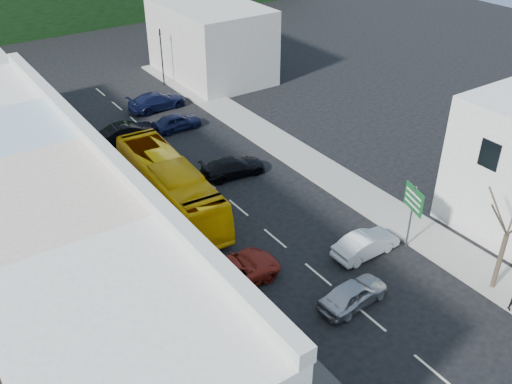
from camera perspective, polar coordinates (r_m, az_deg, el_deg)
name	(u,v)px	position (r m, az deg, el deg)	size (l,w,h in m)	color
ground	(318,274)	(31.40, 6.23, -8.19)	(120.00, 120.00, 0.00)	black
sidewalk_left	(116,230)	(35.41, -13.84, -3.70)	(3.00, 52.00, 0.15)	gray
sidewalk_right	(310,163)	(41.74, 5.44, 2.93)	(3.00, 52.00, 0.15)	gray
shopfront_row	(45,248)	(28.22, -20.35, -5.24)	(8.25, 30.00, 8.00)	silver
distant_block_right	(211,41)	(57.56, -4.53, 14.84)	(8.00, 12.00, 7.00)	#B7B2A8
bus	(170,187)	(36.16, -8.62, 0.52)	(2.50, 11.60, 3.10)	#F8B707
car_silver	(353,293)	(29.42, 9.70, -9.96)	(1.80, 4.40, 1.40)	#AFB0B4
car_white	(366,244)	(32.80, 10.93, -5.12)	(1.80, 4.40, 1.40)	silver
car_red	(233,272)	(30.31, -2.27, -7.98)	(1.90, 4.60, 1.40)	maroon
car_black_near	(233,166)	(39.82, -2.30, 2.58)	(1.84, 4.50, 1.40)	black
car_navy_mid	(177,122)	(46.89, -7.93, 6.97)	(1.80, 4.40, 1.40)	black
car_black_far	(128,132)	(45.74, -12.63, 5.84)	(1.80, 4.40, 1.40)	black
car_navy_far	(157,101)	(51.07, -9.86, 8.91)	(1.84, 4.50, 1.40)	black
pedestrian_left	(202,293)	(28.69, -5.46, -10.05)	(0.60, 0.40, 1.70)	black
direction_sign	(411,218)	(33.15, 15.21, -2.49)	(0.75, 1.80, 4.06)	#115322
street_tree	(507,235)	(30.83, 23.79, -3.94)	(2.43, 2.43, 6.90)	#3B3125
traffic_signal	(162,58)	(55.80, -9.39, 13.13)	(0.93, 1.21, 5.42)	black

